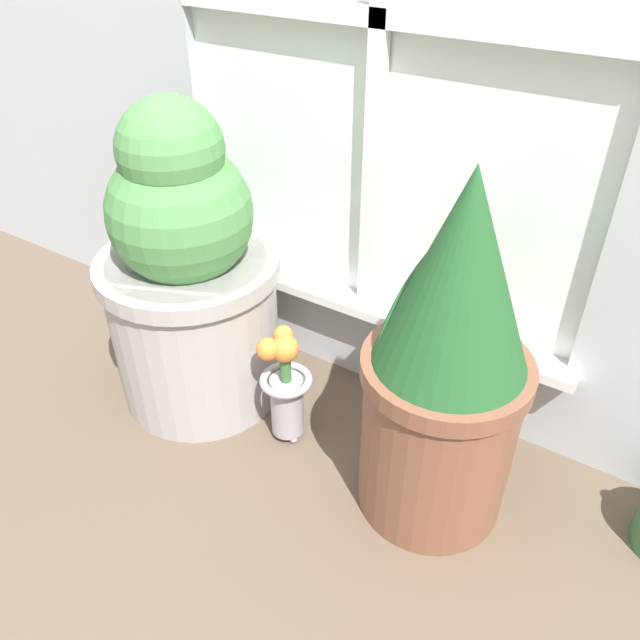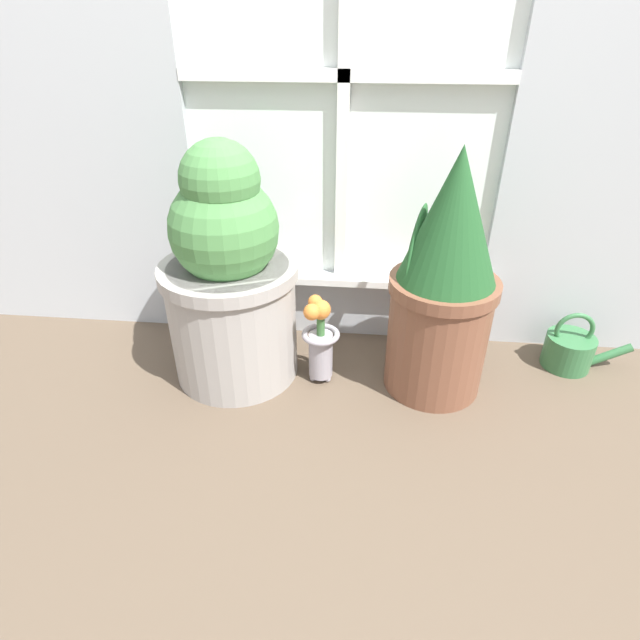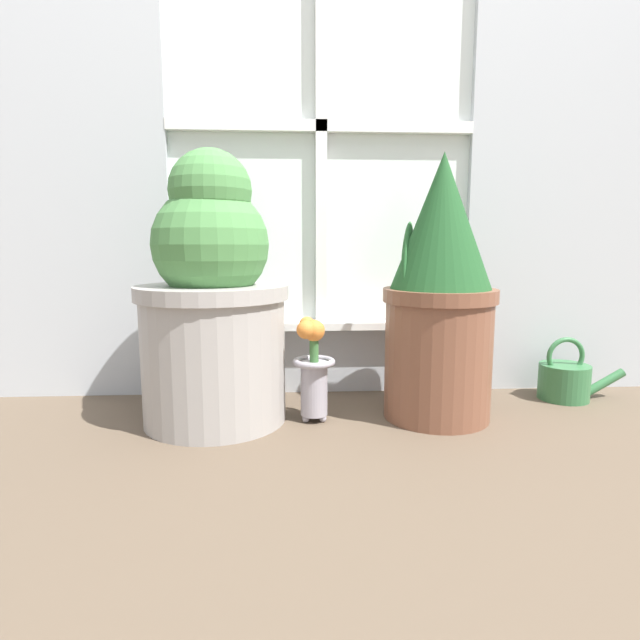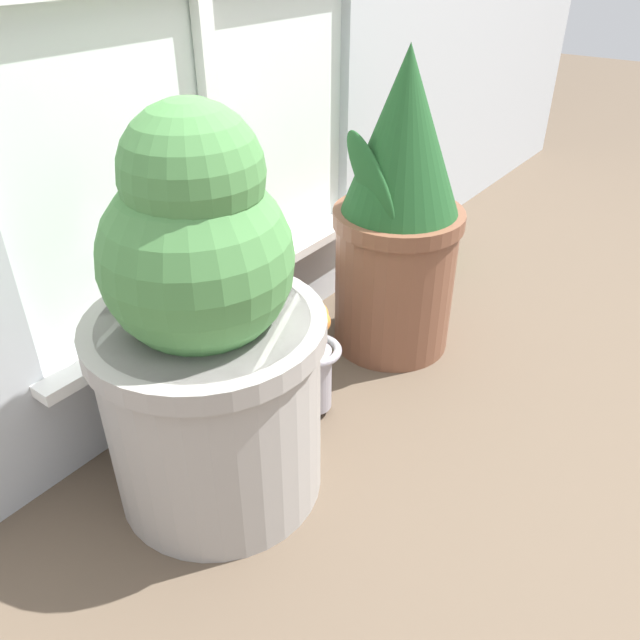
{
  "view_description": "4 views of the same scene",
  "coord_description": "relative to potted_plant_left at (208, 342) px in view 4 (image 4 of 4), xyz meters",
  "views": [
    {
      "loc": [
        0.58,
        -0.63,
        1.07
      ],
      "look_at": [
        0.02,
        0.25,
        0.32
      ],
      "focal_mm": 35.0,
      "sensor_mm": 36.0,
      "label": 1
    },
    {
      "loc": [
        0.09,
        -1.06,
        0.99
      ],
      "look_at": [
        -0.04,
        0.2,
        0.22
      ],
      "focal_mm": 28.0,
      "sensor_mm": 36.0,
      "label": 2
    },
    {
      "loc": [
        -0.1,
        -1.13,
        0.48
      ],
      "look_at": [
        -0.02,
        0.21,
        0.28
      ],
      "focal_mm": 28.0,
      "sensor_mm": 36.0,
      "label": 3
    },
    {
      "loc": [
        -0.9,
        -0.45,
        0.93
      ],
      "look_at": [
        -0.01,
        0.21,
        0.23
      ],
      "focal_mm": 35.0,
      "sensor_mm": 36.0,
      "label": 4
    }
  ],
  "objects": [
    {
      "name": "ground_plane",
      "position": [
        0.31,
        -0.23,
        -0.33
      ],
      "size": [
        10.0,
        10.0,
        0.0
      ],
      "primitive_type": "plane",
      "color": "brown"
    },
    {
      "name": "potted_plant_left",
      "position": [
        0.0,
        0.0,
        0.0
      ],
      "size": [
        0.41,
        0.41,
        0.74
      ],
      "color": "#9E9993",
      "rests_on": "ground_plane"
    },
    {
      "name": "potted_plant_right",
      "position": [
        0.62,
        -0.01,
        0.02
      ],
      "size": [
        0.31,
        0.31,
        0.73
      ],
      "color": "brown",
      "rests_on": "ground_plane"
    },
    {
      "name": "flower_vase",
      "position": [
        0.27,
        -0.02,
        -0.18
      ],
      "size": [
        0.12,
        0.12,
        0.29
      ],
      "color": "#99939E",
      "rests_on": "ground_plane"
    },
    {
      "name": "watering_can",
      "position": [
        1.08,
        0.13,
        -0.27
      ],
      "size": [
        0.28,
        0.15,
        0.2
      ],
      "color": "#336B3D",
      "rests_on": "ground_plane"
    }
  ]
}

